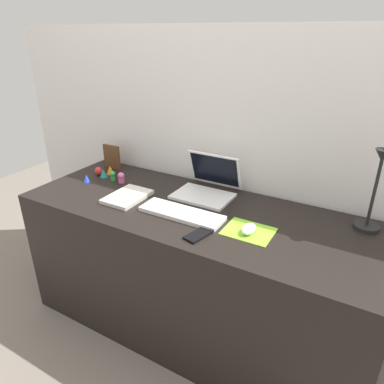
% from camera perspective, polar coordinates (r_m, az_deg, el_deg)
% --- Properties ---
extents(ground_plane, '(6.00, 6.00, 0.00)m').
position_cam_1_polar(ground_plane, '(2.17, 0.27, -20.42)').
color(ground_plane, slate).
extents(back_wall, '(2.98, 0.05, 1.57)m').
position_cam_1_polar(back_wall, '(2.01, 5.53, 2.55)').
color(back_wall, silver).
rests_on(back_wall, ground_plane).
extents(desk, '(1.78, 0.66, 0.74)m').
position_cam_1_polar(desk, '(1.93, 0.29, -12.62)').
color(desk, black).
rests_on(desk, ground_plane).
extents(laptop, '(0.30, 0.28, 0.21)m').
position_cam_1_polar(laptop, '(1.88, 2.63, 1.29)').
color(laptop, white).
rests_on(laptop, desk).
extents(keyboard, '(0.41, 0.13, 0.02)m').
position_cam_1_polar(keyboard, '(1.67, -1.69, -3.48)').
color(keyboard, white).
rests_on(keyboard, desk).
extents(mousepad, '(0.21, 0.17, 0.00)m').
position_cam_1_polar(mousepad, '(1.56, 9.11, -6.28)').
color(mousepad, '#8CDB33').
rests_on(mousepad, desk).
extents(mouse, '(0.06, 0.10, 0.03)m').
position_cam_1_polar(mouse, '(1.54, 9.12, -5.90)').
color(mouse, white).
rests_on(mouse, mousepad).
extents(cell_phone, '(0.09, 0.14, 0.01)m').
position_cam_1_polar(cell_phone, '(1.51, 1.05, -6.91)').
color(cell_phone, black).
rests_on(cell_phone, desk).
extents(desk_lamp, '(0.11, 0.15, 0.39)m').
position_cam_1_polar(desk_lamp, '(1.64, 27.31, -0.14)').
color(desk_lamp, black).
rests_on(desk_lamp, desk).
extents(notebook_pad, '(0.17, 0.24, 0.02)m').
position_cam_1_polar(notebook_pad, '(1.86, -10.37, -0.74)').
color(notebook_pad, silver).
rests_on(notebook_pad, desk).
extents(picture_frame, '(0.12, 0.02, 0.15)m').
position_cam_1_polar(picture_frame, '(2.28, -12.81, 5.56)').
color(picture_frame, brown).
rests_on(picture_frame, desk).
extents(toy_figurine_pink, '(0.04, 0.04, 0.06)m').
position_cam_1_polar(toy_figurine_pink, '(2.05, -11.35, 2.32)').
color(toy_figurine_pink, pink).
rests_on(toy_figurine_pink, desk).
extents(toy_figurine_red, '(0.05, 0.05, 0.05)m').
position_cam_1_polar(toy_figurine_red, '(2.20, -14.85, 3.29)').
color(toy_figurine_red, red).
rests_on(toy_figurine_red, desk).
extents(toy_figurine_blue, '(0.04, 0.04, 0.05)m').
position_cam_1_polar(toy_figurine_blue, '(2.12, -16.65, 2.13)').
color(toy_figurine_blue, blue).
rests_on(toy_figurine_blue, desk).
extents(toy_figurine_teal, '(0.04, 0.04, 0.05)m').
position_cam_1_polar(toy_figurine_teal, '(2.16, -14.11, 2.96)').
color(toy_figurine_teal, teal).
rests_on(toy_figurine_teal, desk).
extents(toy_figurine_orange, '(0.05, 0.05, 0.05)m').
position_cam_1_polar(toy_figurine_orange, '(2.20, -13.08, 3.50)').
color(toy_figurine_orange, orange).
rests_on(toy_figurine_orange, desk).
extents(toy_figurine_green, '(0.03, 0.03, 0.06)m').
position_cam_1_polar(toy_figurine_green, '(2.10, -12.65, 2.59)').
color(toy_figurine_green, green).
rests_on(toy_figurine_green, desk).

